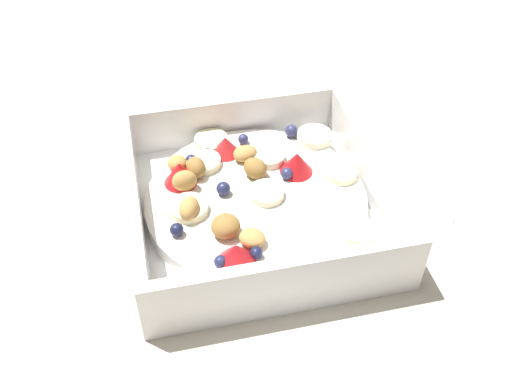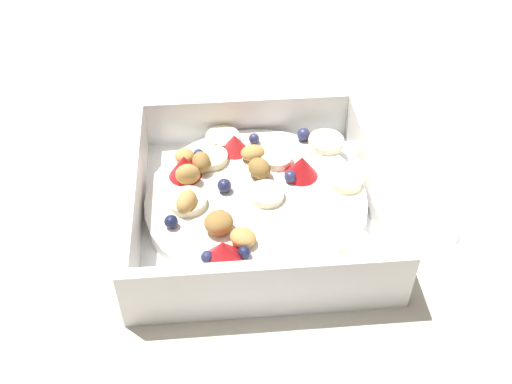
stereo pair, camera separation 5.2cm
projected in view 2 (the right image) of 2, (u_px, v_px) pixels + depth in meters
ground_plane at (238, 204)px, 0.55m from camera, size 2.40×2.40×0.00m
fruit_bowl at (254, 200)px, 0.53m from camera, size 0.22×0.22×0.06m
spoon at (455, 245)px, 0.51m from camera, size 0.05×0.17×0.01m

